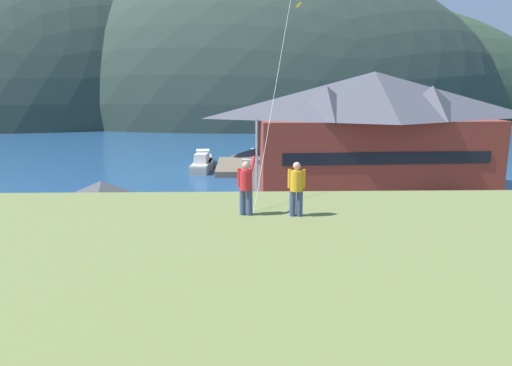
% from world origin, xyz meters
% --- Properties ---
extents(ground_plane, '(600.00, 600.00, 0.00)m').
position_xyz_m(ground_plane, '(0.00, 0.00, 0.00)').
color(ground_plane, '#66604C').
extents(parking_lot_pad, '(40.00, 20.00, 0.10)m').
position_xyz_m(parking_lot_pad, '(0.00, 5.00, 0.05)').
color(parking_lot_pad, gray).
rests_on(parking_lot_pad, ground).
extents(bay_water, '(360.00, 84.00, 0.03)m').
position_xyz_m(bay_water, '(0.00, 60.00, 0.01)').
color(bay_water, navy).
rests_on(bay_water, ground).
extents(far_hill_west_ridge, '(93.14, 74.65, 86.79)m').
position_xyz_m(far_hill_west_ridge, '(-54.59, 111.42, 0.00)').
color(far_hill_west_ridge, '#2D3D33').
rests_on(far_hill_west_ridge, ground).
extents(far_hill_east_peak, '(81.39, 71.10, 78.97)m').
position_xyz_m(far_hill_east_peak, '(-6.93, 110.70, 0.00)').
color(far_hill_east_peak, '#42513D').
rests_on(far_hill_east_peak, ground).
extents(far_hill_center_saddle, '(131.30, 75.45, 83.72)m').
position_xyz_m(far_hill_center_saddle, '(4.33, 110.77, 0.00)').
color(far_hill_center_saddle, '#2D3D33').
rests_on(far_hill_center_saddle, ground).
extents(far_hill_far_shoulder, '(139.53, 53.59, 66.88)m').
position_xyz_m(far_hill_far_shoulder, '(22.46, 116.89, 0.00)').
color(far_hill_far_shoulder, '#334733').
rests_on(far_hill_far_shoulder, ground).
extents(harbor_lodge, '(24.14, 11.87, 11.57)m').
position_xyz_m(harbor_lodge, '(11.76, 22.59, 6.16)').
color(harbor_lodge, brown).
rests_on(harbor_lodge, ground).
extents(storage_shed_near_lot, '(6.72, 6.28, 4.78)m').
position_xyz_m(storage_shed_near_lot, '(-9.62, 4.49, 2.49)').
color(storage_shed_near_lot, '#474C56').
rests_on(storage_shed_near_lot, ground).
extents(storage_shed_waterside, '(5.97, 4.51, 4.70)m').
position_xyz_m(storage_shed_waterside, '(1.73, 22.68, 2.43)').
color(storage_shed_waterside, beige).
rests_on(storage_shed_waterside, ground).
extents(wharf_dock, '(3.20, 10.65, 0.70)m').
position_xyz_m(wharf_dock, '(-2.56, 33.94, 0.35)').
color(wharf_dock, '#70604C').
rests_on(wharf_dock, ground).
extents(moored_boat_wharfside, '(2.62, 6.54, 2.16)m').
position_xyz_m(moored_boat_wharfside, '(-5.92, 33.11, 0.72)').
color(moored_boat_wharfside, '#A8A399').
rests_on(moored_boat_wharfside, ground).
extents(moored_boat_outer_mooring, '(2.70, 6.49, 2.16)m').
position_xyz_m(moored_boat_outer_mooring, '(0.79, 36.74, 0.72)').
color(moored_boat_outer_mooring, navy).
rests_on(moored_boat_outer_mooring, ground).
extents(moored_boat_inner_slip, '(2.99, 7.47, 2.16)m').
position_xyz_m(moored_boat_inner_slip, '(-6.06, 36.13, 0.72)').
color(moored_boat_inner_slip, '#A8A399').
rests_on(moored_boat_inner_slip, ground).
extents(parked_car_mid_row_near, '(4.28, 2.21, 1.82)m').
position_xyz_m(parked_car_mid_row_near, '(13.22, 7.69, 1.06)').
color(parked_car_mid_row_near, silver).
rests_on(parked_car_mid_row_near, parking_lot_pad).
extents(parked_car_mid_row_center, '(4.36, 2.38, 1.82)m').
position_xyz_m(parked_car_mid_row_center, '(-3.46, 6.76, 1.06)').
color(parked_car_mid_row_center, '#9EA3A8').
rests_on(parked_car_mid_row_center, parking_lot_pad).
extents(parked_car_front_row_red, '(4.25, 2.15, 1.82)m').
position_xyz_m(parked_car_front_row_red, '(3.21, 5.99, 1.06)').
color(parked_car_front_row_red, navy).
rests_on(parked_car_front_row_red, parking_lot_pad).
extents(parked_car_front_row_end, '(4.24, 2.13, 1.82)m').
position_xyz_m(parked_car_front_row_end, '(3.76, 0.93, 1.06)').
color(parked_car_front_row_end, red).
rests_on(parked_car_front_row_end, parking_lot_pad).
extents(parked_car_lone_by_shed, '(4.30, 2.25, 1.82)m').
position_xyz_m(parked_car_lone_by_shed, '(-5.23, 0.51, 1.06)').
color(parked_car_lone_by_shed, red).
rests_on(parked_car_lone_by_shed, parking_lot_pad).
extents(parked_car_back_row_left, '(4.30, 2.26, 1.82)m').
position_xyz_m(parked_car_back_row_left, '(9.06, 0.24, 1.06)').
color(parked_car_back_row_left, '#236633').
rests_on(parked_car_back_row_left, parking_lot_pad).
extents(parked_car_mid_row_far, '(4.22, 2.10, 1.82)m').
position_xyz_m(parked_car_mid_row_far, '(-15.03, 6.57, 1.06)').
color(parked_car_mid_row_far, silver).
rests_on(parked_car_mid_row_far, parking_lot_pad).
extents(parking_light_pole, '(0.24, 0.78, 7.90)m').
position_xyz_m(parking_light_pole, '(0.06, 10.55, 4.60)').
color(parking_light_pole, '#ADADB2').
rests_on(parking_light_pole, parking_lot_pad).
extents(person_kite_flyer, '(0.59, 0.62, 1.86)m').
position_xyz_m(person_kite_flyer, '(-0.82, -9.69, 7.55)').
color(person_kite_flyer, '#384770').
rests_on(person_kite_flyer, grassy_hill_foreground).
extents(person_companion, '(0.55, 0.40, 1.74)m').
position_xyz_m(person_companion, '(0.76, -9.87, 7.53)').
color(person_companion, '#384770').
rests_on(person_companion, grassy_hill_foreground).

